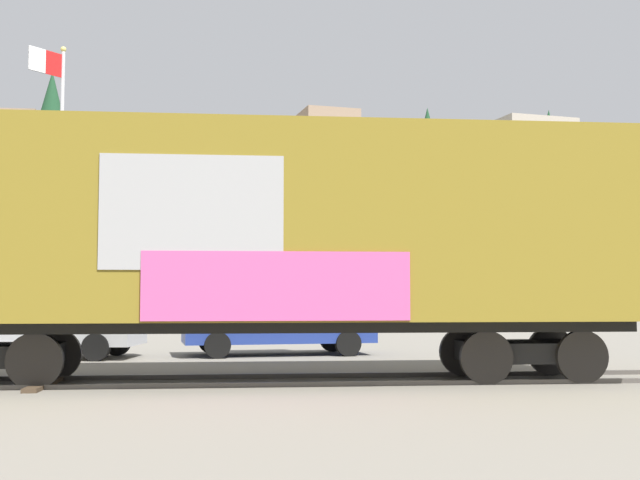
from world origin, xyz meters
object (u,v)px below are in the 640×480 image
object	(u,v)px
parked_car_blue	(277,322)
freight_car	(266,231)
parked_car_silver	(42,322)
flagpole	(56,160)

from	to	relation	value
parked_car_blue	freight_car	bearing A→B (deg)	-94.32
parked_car_silver	parked_car_blue	bearing A→B (deg)	4.49
flagpole	parked_car_silver	distance (m)	7.02
freight_car	flagpole	distance (m)	12.88
flagpole	parked_car_blue	world-z (taller)	flagpole
freight_car	parked_car_silver	size ratio (longest dim) A/B	2.71
parked_car_silver	freight_car	bearing A→B (deg)	-48.23
flagpole	parked_car_silver	world-z (taller)	flagpole
freight_car	parked_car_silver	bearing A→B (deg)	131.77
freight_car	flagpole	world-z (taller)	flagpole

